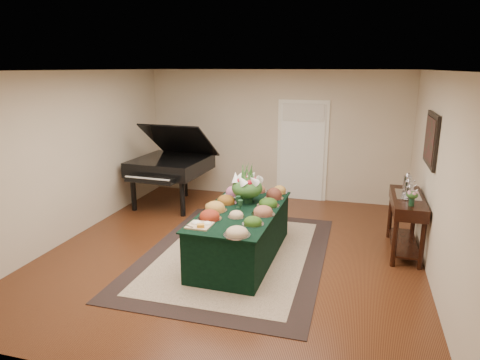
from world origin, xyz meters
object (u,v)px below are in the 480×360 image
(buffet_table, at_px, (241,233))
(floral_centerpiece, at_px, (247,184))
(grand_piano, at_px, (171,165))
(mahogany_sideboard, at_px, (407,209))

(buffet_table, bearing_deg, floral_centerpiece, 91.71)
(floral_centerpiece, xyz_separation_m, grand_piano, (-2.04, 1.68, -0.19))
(grand_piano, bearing_deg, floral_centerpiece, -39.52)
(mahogany_sideboard, bearing_deg, grand_piano, 164.84)
(floral_centerpiece, relative_size, mahogany_sideboard, 0.37)
(floral_centerpiece, relative_size, grand_piano, 0.28)
(floral_centerpiece, distance_m, grand_piano, 2.65)
(buffet_table, distance_m, grand_piano, 2.93)
(buffet_table, distance_m, mahogany_sideboard, 2.50)
(floral_centerpiece, bearing_deg, mahogany_sideboard, 11.96)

